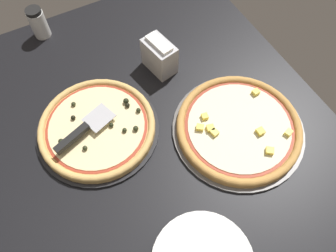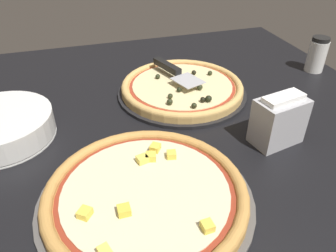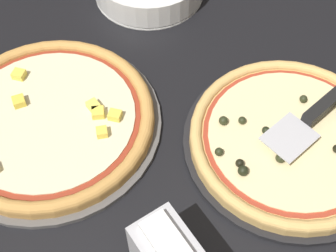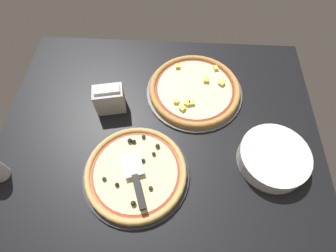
# 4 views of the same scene
# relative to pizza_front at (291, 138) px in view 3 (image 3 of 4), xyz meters

# --- Properties ---
(ground_plane) EXTENTS (1.29, 1.22, 0.04)m
(ground_plane) POSITION_rel_pizza_front_xyz_m (0.07, 0.10, -0.04)
(ground_plane) COLOR black
(pizza_pan_front) EXTENTS (0.39, 0.39, 0.01)m
(pizza_pan_front) POSITION_rel_pizza_front_xyz_m (0.00, -0.00, -0.02)
(pizza_pan_front) COLOR black
(pizza_pan_front) RESTS_ON ground_plane
(pizza_front) EXTENTS (0.37, 0.37, 0.04)m
(pizza_front) POSITION_rel_pizza_front_xyz_m (0.00, 0.00, 0.00)
(pizza_front) COLOR #DBAD60
(pizza_front) RESTS_ON pizza_pan_front
(pizza_pan_back) EXTENTS (0.42, 0.42, 0.01)m
(pizza_pan_back) POSITION_rel_pizza_front_xyz_m (0.21, 0.39, -0.02)
(pizza_pan_back) COLOR #565451
(pizza_pan_back) RESTS_ON ground_plane
(pizza_back) EXTENTS (0.40, 0.40, 0.03)m
(pizza_back) POSITION_rel_pizza_front_xyz_m (0.21, 0.39, -0.00)
(pizza_back) COLOR #C68E47
(pizza_back) RESTS_ON pizza_pan_back
(serving_spatula) EXTENTS (0.11, 0.21, 0.02)m
(serving_spatula) POSITION_rel_pizza_front_xyz_m (0.02, -0.06, 0.03)
(serving_spatula) COLOR #B7B7BC
(serving_spatula) RESTS_ON pizza_front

